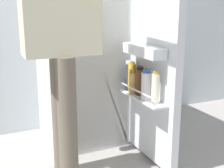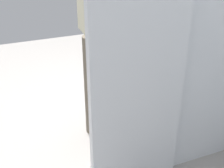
{
  "view_description": "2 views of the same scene",
  "coord_description": "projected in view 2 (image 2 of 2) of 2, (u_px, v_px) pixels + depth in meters",
  "views": [
    {
      "loc": [
        -0.81,
        -1.82,
        1.13
      ],
      "look_at": [
        -0.01,
        -0.08,
        0.63
      ],
      "focal_mm": 49.66,
      "sensor_mm": 36.0,
      "label": 1
    },
    {
      "loc": [
        1.67,
        -0.74,
        1.56
      ],
      "look_at": [
        -0.07,
        -0.03,
        0.55
      ],
      "focal_mm": 48.7,
      "sensor_mm": 36.0,
      "label": 2
    }
  ],
  "objects": [
    {
      "name": "ground_plane",
      "position": [
        120.0,
        150.0,
        2.34
      ],
      "size": [
        5.48,
        5.48,
        0.0
      ],
      "primitive_type": "plane",
      "color": "gray"
    },
    {
      "name": "person",
      "position": [
        101.0,
        12.0,
        2.11
      ],
      "size": [
        0.54,
        0.77,
        1.67
      ],
      "color": "#665B4C",
      "rests_on": "ground_plane"
    },
    {
      "name": "refrigerator",
      "position": [
        192.0,
        39.0,
        2.09
      ],
      "size": [
        0.65,
        1.23,
        1.69
      ],
      "color": "silver",
      "rests_on": "ground_plane"
    }
  ]
}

